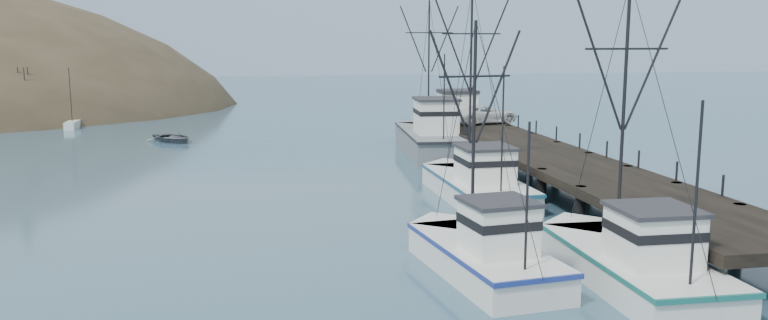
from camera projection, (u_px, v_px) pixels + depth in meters
ground at (375, 276)px, 29.54m from camera, size 400.00×400.00×0.00m
pier at (550, 159)px, 47.28m from camera, size 6.00×44.00×2.00m
distant_ridge at (303, 72)px, 196.25m from camera, size 360.00×40.00×26.00m
distant_ridge_far at (113, 71)px, 201.87m from camera, size 180.00×25.00×18.00m
moored_sailboats at (25, 120)px, 81.39m from camera, size 21.81×16.91×6.35m
trawler_near at (629, 261)px, 28.77m from camera, size 3.96×11.63×11.77m
trawler_mid at (481, 253)px, 29.75m from camera, size 4.51×10.33×10.31m
trawler_far at (475, 183)px, 43.82m from camera, size 4.19×12.41×12.57m
work_vessel at (431, 138)px, 60.45m from camera, size 5.31×14.92×12.55m
pier_shed at (457, 106)px, 64.29m from camera, size 3.00×3.20×2.80m
pickup_truck at (485, 114)px, 63.38m from camera, size 6.22×3.90×1.60m
motorboat at (173, 142)px, 66.91m from camera, size 5.80×6.19×1.04m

